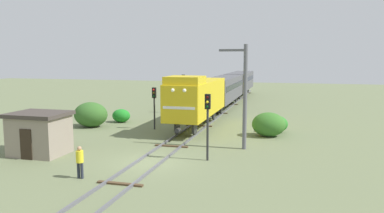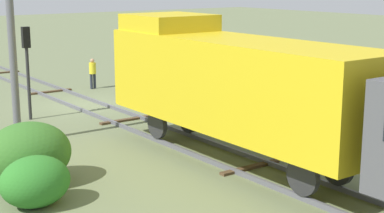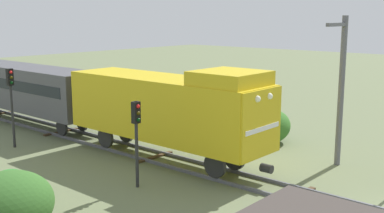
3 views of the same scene
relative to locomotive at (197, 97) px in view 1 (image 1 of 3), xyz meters
The scene contains 15 objects.
ground_plane 11.54m from the locomotive, 90.00° to the right, with size 146.22×146.22×0.00m, color #66704C.
railway_track 11.52m from the locomotive, 90.00° to the right, with size 2.40×97.48×0.16m.
locomotive is the anchor object (origin of this frame).
passenger_car_leading 13.34m from the locomotive, 90.00° to the left, with size 2.84×14.00×3.66m.
passenger_car_trailing 27.94m from the locomotive, 90.00° to the left, with size 2.84×14.00×3.66m.
traffic_signal_near 10.39m from the locomotive, 72.06° to the right, with size 0.32×0.34×4.05m.
traffic_signal_mid 3.70m from the locomotive, 156.84° to the right, with size 0.32×0.34×3.64m.
traffic_signal_far 8.92m from the locomotive, 113.80° to the left, with size 0.32×0.34×4.31m.
worker_near_track 15.21m from the locomotive, 99.14° to the right, with size 0.38×0.38×1.70m.
catenary_mast 8.18m from the locomotive, 52.61° to the right, with size 1.94×0.28×7.08m.
relay_hut 13.64m from the locomotive, 123.56° to the right, with size 3.50×2.90×2.74m.
bush_near 7.16m from the locomotive, ahead, with size 1.93×1.58×1.41m, color #2C7426.
bush_mid 6.85m from the locomotive, 16.15° to the right, with size 2.62×2.14×1.91m, color #356A26.
bush_far 8.11m from the locomotive, behind, with size 1.75×1.43×1.27m, color #208326.
bush_back 9.66m from the locomotive, 168.89° to the right, with size 3.07×2.51×2.23m, color #336226.
Camera 1 is at (8.02, -20.27, 6.23)m, focal length 35.00 mm.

